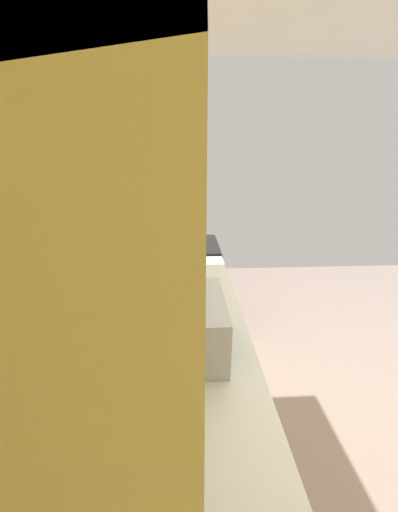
{
  "coord_description": "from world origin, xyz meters",
  "views": [
    {
      "loc": [
        -1.59,
        1.1,
        1.83
      ],
      "look_at": [
        -0.34,
        1.04,
        1.39
      ],
      "focal_mm": 21.37,
      "sensor_mm": 36.0,
      "label": 1
    }
  ],
  "objects_px": {
    "oven_range": "(187,285)",
    "bowl": "(193,281)",
    "microwave": "(184,324)",
    "kettle": "(194,293)"
  },
  "relations": [
    {
      "from": "kettle",
      "to": "microwave",
      "type": "bearing_deg",
      "value": 171.66
    },
    {
      "from": "bowl",
      "to": "kettle",
      "type": "height_order",
      "value": "kettle"
    },
    {
      "from": "microwave",
      "to": "bowl",
      "type": "xyz_separation_m",
      "value": [
        0.71,
        -0.06,
        -0.1
      ]
    },
    {
      "from": "kettle",
      "to": "bowl",
      "type": "bearing_deg",
      "value": 0.0
    },
    {
      "from": "oven_range",
      "to": "bowl",
      "type": "xyz_separation_m",
      "value": [
        -0.95,
        -0.03,
        0.47
      ]
    },
    {
      "from": "oven_range",
      "to": "kettle",
      "type": "xyz_separation_m",
      "value": [
        -1.23,
        -0.03,
        0.52
      ]
    },
    {
      "from": "oven_range",
      "to": "microwave",
      "type": "bearing_deg",
      "value": 179.0
    },
    {
      "from": "oven_range",
      "to": "bowl",
      "type": "bearing_deg",
      "value": -177.94
    },
    {
      "from": "bowl",
      "to": "kettle",
      "type": "distance_m",
      "value": 0.29
    },
    {
      "from": "oven_range",
      "to": "bowl",
      "type": "height_order",
      "value": "oven_range"
    }
  ]
}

